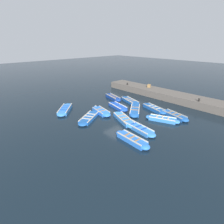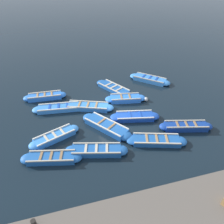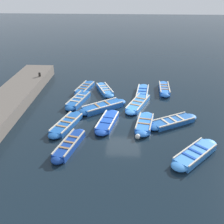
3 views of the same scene
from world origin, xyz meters
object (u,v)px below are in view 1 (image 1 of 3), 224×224
(boat_bow_out, at_px, (132,139))
(boat_centre, at_px, (65,109))
(wooden_crate, at_px, (149,86))
(buoy_orange_near, at_px, (96,107))
(boat_end_of_row, at_px, (135,110))
(boat_mid_row, at_px, (154,108))
(bollard_mid_north, at_px, (127,84))
(boat_drifting, at_px, (162,119))
(boat_outer_right, at_px, (89,118))
(boat_far_corner, at_px, (113,97))
(boat_inner_gap, at_px, (118,106))
(boat_outer_left, at_px, (124,119))
(boat_broadside, at_px, (174,115))
(boat_stern_in, at_px, (138,128))
(boat_tucked, at_px, (130,101))
(boat_alongside, at_px, (101,111))
(bollard_north, at_px, (199,100))

(boat_bow_out, distance_m, boat_centre, 9.46)
(wooden_crate, height_order, buoy_orange_near, wooden_crate)
(boat_end_of_row, relative_size, boat_mid_row, 0.99)
(bollard_mid_north, bearing_deg, boat_drifting, -120.49)
(boat_drifting, bearing_deg, wooden_crate, 43.62)
(boat_centre, distance_m, boat_outer_right, 3.73)
(boat_far_corner, bearing_deg, boat_inner_gap, -124.30)
(boat_bow_out, xyz_separation_m, boat_outer_left, (2.36, 3.11, -0.02))
(boat_outer_left, height_order, boat_broadside, boat_outer_left)
(boat_mid_row, xyz_separation_m, wooden_crate, (5.31, 4.57, 0.96))
(boat_outer_left, height_order, boat_stern_in, boat_outer_left)
(boat_tucked, relative_size, buoy_orange_near, 12.09)
(boat_end_of_row, bearing_deg, bollard_mid_north, 47.69)
(boat_centre, distance_m, boat_drifting, 10.64)
(boat_inner_gap, xyz_separation_m, boat_far_corner, (1.98, 2.90, 0.03))
(bollard_mid_north, bearing_deg, buoy_orange_near, -162.24)
(boat_end_of_row, distance_m, boat_mid_row, 2.31)
(boat_broadside, xyz_separation_m, bollard_mid_north, (4.15, 10.35, 0.92))
(boat_outer_left, relative_size, boat_drifting, 1.18)
(boat_outer_left, distance_m, boat_alongside, 3.13)
(boat_broadside, bearing_deg, boat_tucked, 87.73)
(boat_outer_right, bearing_deg, boat_far_corner, 26.87)
(boat_far_corner, bearing_deg, boat_tucked, -74.19)
(boat_end_of_row, distance_m, boat_centre, 7.88)
(boat_outer_left, relative_size, boat_broadside, 1.12)
(boat_bow_out, distance_m, boat_mid_row, 7.57)
(boat_centre, relative_size, wooden_crate, 7.82)
(boat_bow_out, distance_m, wooden_crate, 14.40)
(bollard_mid_north, relative_size, buoy_orange_near, 1.09)
(boat_inner_gap, relative_size, boat_broadside, 1.02)
(boat_stern_in, bearing_deg, boat_mid_row, 19.64)
(boat_outer_left, bearing_deg, boat_tucked, 35.44)
(boat_centre, bearing_deg, boat_broadside, -51.05)
(boat_outer_left, height_order, bollard_mid_north, bollard_mid_north)
(boat_centre, xyz_separation_m, bollard_mid_north, (11.64, 1.09, 0.92))
(boat_tucked, relative_size, boat_broadside, 1.08)
(boat_broadside, bearing_deg, boat_stern_in, 171.33)
(boat_broadside, height_order, wooden_crate, wooden_crate)
(wooden_crate, distance_m, buoy_orange_near, 9.89)
(bollard_north, bearing_deg, wooden_crate, 80.76)
(boat_outer_right, distance_m, bollard_north, 12.69)
(boat_stern_in, relative_size, boat_mid_row, 1.04)
(wooden_crate, bearing_deg, boat_far_corner, 164.10)
(boat_tucked, relative_size, bollard_north, 11.05)
(boat_tucked, height_order, boat_centre, boat_centre)
(boat_alongside, height_order, bollard_north, bollard_north)
(boat_tucked, bearing_deg, bollard_north, -61.17)
(boat_tucked, height_order, boat_far_corner, boat_far_corner)
(boat_outer_left, distance_m, bollard_mid_north, 11.49)
(boat_alongside, bearing_deg, boat_tucked, 3.57)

